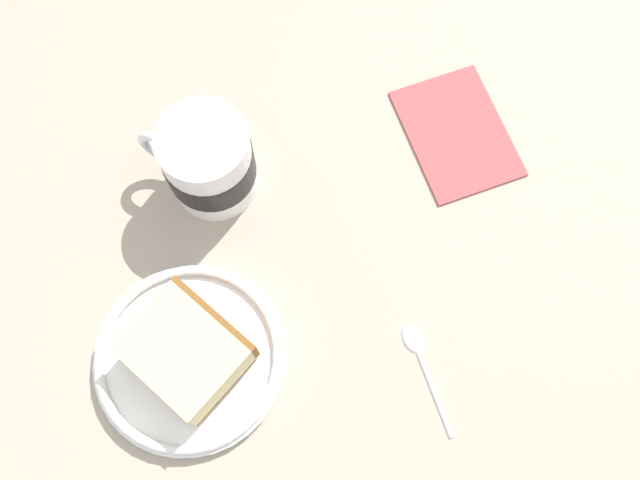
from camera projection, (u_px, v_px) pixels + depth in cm
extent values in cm
cube|color=tan|center=(270.00, 284.00, 68.60)|extent=(158.53, 158.53, 3.80)
cylinder|color=white|center=(190.00, 358.00, 63.82)|extent=(18.15, 18.15, 1.06)
torus|color=white|center=(188.00, 357.00, 62.90)|extent=(17.59, 17.59, 0.89)
cube|color=brown|center=(189.00, 357.00, 63.03)|extent=(10.92, 12.06, 0.60)
cube|color=beige|center=(184.00, 353.00, 60.70)|extent=(10.92, 12.06, 4.32)
cube|color=brown|center=(216.00, 318.00, 61.71)|extent=(4.04, 9.48, 4.32)
cylinder|color=white|center=(205.00, 164.00, 65.19)|extent=(8.70, 8.70, 10.08)
cylinder|color=black|center=(205.00, 165.00, 65.37)|extent=(8.87, 8.87, 3.93)
cylinder|color=brown|center=(198.00, 148.00, 61.87)|extent=(7.65, 7.65, 0.40)
torus|color=white|center=(164.00, 149.00, 65.69)|extent=(4.20, 4.78, 5.41)
ellipsoid|color=silver|center=(413.00, 338.00, 64.57)|extent=(2.47, 3.29, 0.80)
cylinder|color=silver|center=(435.00, 394.00, 63.05)|extent=(1.86, 8.22, 0.50)
cube|color=#B24C4C|center=(457.00, 132.00, 71.51)|extent=(12.10, 15.36, 0.60)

